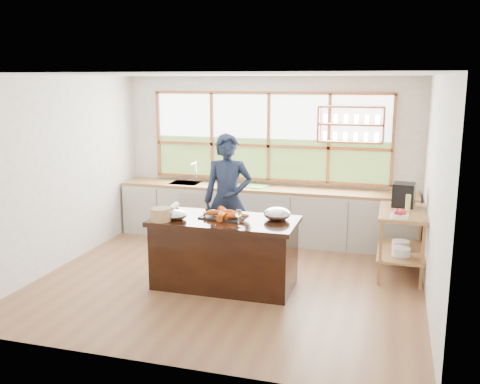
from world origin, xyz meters
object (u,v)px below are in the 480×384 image
at_px(wicker_basket, 161,215).
at_px(espresso_machine, 404,195).
at_px(island, 225,252).
at_px(cook, 228,200).

bearing_deg(wicker_basket, espresso_machine, 29.80).
distance_m(island, wicker_basket, 0.96).
xyz_separation_m(cook, espresso_machine, (2.41, 0.53, 0.11)).
distance_m(island, cook, 1.00).
distance_m(cook, wicker_basket, 1.26).
xyz_separation_m(cook, wicker_basket, (-0.52, -1.15, 0.03)).
height_order(island, espresso_machine, espresso_machine).
relative_size(island, wicker_basket, 7.23).
xyz_separation_m(island, espresso_machine, (2.19, 1.37, 0.61)).
bearing_deg(wicker_basket, island, 22.73).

